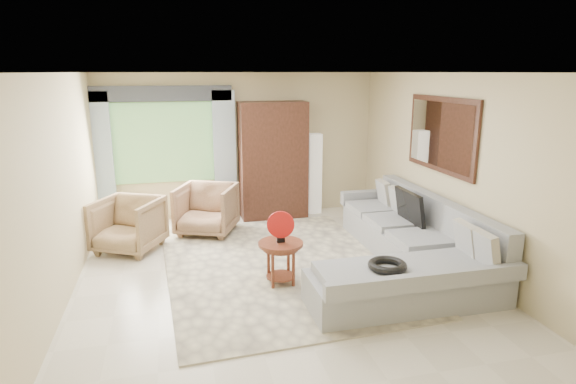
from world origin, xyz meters
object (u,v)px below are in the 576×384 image
object	(u,v)px
armoire	(273,160)
floor_lamp	(314,174)
sectional_sofa	(408,250)
tv_screen	(410,207)
armchair_right	(207,209)
potted_plant	(122,212)
armchair_left	(128,225)
coffee_table	(281,262)

from	to	relation	value
armoire	floor_lamp	xyz separation A→B (m)	(0.80, 0.06, -0.30)
floor_lamp	sectional_sofa	bearing A→B (deg)	-81.67
tv_screen	armchair_right	xyz separation A→B (m)	(-2.77, 1.66, -0.31)
armchair_right	potted_plant	xyz separation A→B (m)	(-1.38, 0.61, -0.12)
armchair_left	armchair_right	bearing A→B (deg)	50.68
sectional_sofa	armchair_left	distance (m)	4.06
armchair_right	potted_plant	bearing A→B (deg)	179.54
armoire	potted_plant	bearing A→B (deg)	-177.63
coffee_table	armchair_left	size ratio (longest dim) A/B	0.63
sectional_sofa	tv_screen	bearing A→B (deg)	62.84
potted_plant	armoire	distance (m)	2.76
coffee_table	sectional_sofa	bearing A→B (deg)	1.25
armchair_right	tv_screen	bearing A→B (deg)	-7.45
armoire	armchair_left	bearing A→B (deg)	-153.31
potted_plant	floor_lamp	bearing A→B (deg)	2.82
armoire	floor_lamp	bearing A→B (deg)	4.29
potted_plant	armoire	bearing A→B (deg)	2.37
potted_plant	floor_lamp	world-z (taller)	floor_lamp
potted_plant	armoire	world-z (taller)	armoire
floor_lamp	armchair_left	bearing A→B (deg)	-158.30
armchair_right	coffee_table	bearing A→B (deg)	-48.10
armchair_left	armoire	xyz separation A→B (m)	(2.47, 1.24, 0.65)
sectional_sofa	potted_plant	distance (m)	4.78
coffee_table	potted_plant	xyz separation A→B (m)	(-2.12, 2.83, -0.01)
armchair_right	potted_plant	size ratio (longest dim) A/B	1.57
potted_plant	armoire	size ratio (longest dim) A/B	0.27
armchair_left	potted_plant	world-z (taller)	armchair_left
coffee_table	armchair_right	world-z (taller)	armchair_right
coffee_table	armoire	distance (m)	3.08
tv_screen	coffee_table	world-z (taller)	tv_screen
sectional_sofa	potted_plant	size ratio (longest dim) A/B	6.00
tv_screen	armoire	xyz separation A→B (m)	(-1.50, 2.38, 0.33)
coffee_table	potted_plant	size ratio (longest dim) A/B	0.97
armchair_right	armoire	xyz separation A→B (m)	(1.27, 0.72, 0.64)
sectional_sofa	potted_plant	xyz separation A→B (m)	(-3.89, 2.79, 0.01)
sectional_sofa	armoire	size ratio (longest dim) A/B	1.65
armchair_left	floor_lamp	world-z (taller)	floor_lamp
coffee_table	tv_screen	bearing A→B (deg)	15.37
tv_screen	armchair_left	xyz separation A→B (m)	(-3.97, 1.14, -0.32)
armchair_right	potted_plant	world-z (taller)	armchair_right
tv_screen	armchair_right	bearing A→B (deg)	149.15
armchair_right	armoire	world-z (taller)	armoire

